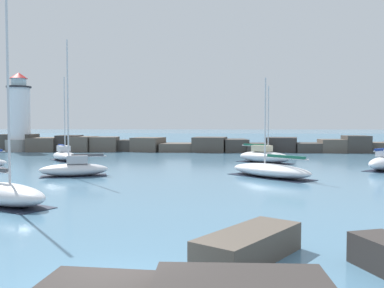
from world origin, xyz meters
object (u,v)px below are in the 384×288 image
(sailboat_moored_0, at_px, (74,168))
(sailboat_moored_5, at_px, (264,156))
(sailboat_moored_2, at_px, (5,193))
(sailboat_moored_4, at_px, (64,155))
(sailboat_moored_7, at_px, (270,170))
(lighthouse, at_px, (19,118))

(sailboat_moored_0, distance_m, sailboat_moored_5, 20.82)
(sailboat_moored_2, distance_m, sailboat_moored_5, 29.62)
(sailboat_moored_4, relative_size, sailboat_moored_7, 1.21)
(sailboat_moored_0, height_order, sailboat_moored_7, sailboat_moored_0)
(lighthouse, distance_m, sailboat_moored_2, 46.17)
(sailboat_moored_4, distance_m, sailboat_moored_7, 25.72)
(lighthouse, xyz_separation_m, sailboat_moored_5, (34.86, -17.05, -4.36))
(sailboat_moored_5, bearing_deg, sailboat_moored_4, 176.07)
(lighthouse, relative_size, sailboat_moored_5, 1.45)
(sailboat_moored_5, height_order, sailboat_moored_7, sailboat_moored_5)
(sailboat_moored_7, bearing_deg, sailboat_moored_2, -140.78)
(sailboat_moored_4, distance_m, sailboat_moored_5, 22.50)
(sailboat_moored_4, bearing_deg, sailboat_moored_7, -33.19)
(sailboat_moored_0, relative_size, sailboat_moored_2, 1.00)
(lighthouse, xyz_separation_m, sailboat_moored_0, (18.35, -29.73, -4.42))
(sailboat_moored_2, distance_m, sailboat_moored_4, 27.19)
(sailboat_moored_0, relative_size, sailboat_moored_4, 1.15)
(sailboat_moored_0, bearing_deg, sailboat_moored_5, 37.54)
(sailboat_moored_0, relative_size, sailboat_moored_7, 1.38)
(sailboat_moored_7, bearing_deg, sailboat_moored_0, -179.46)
(sailboat_moored_0, bearing_deg, sailboat_moored_2, -87.88)
(lighthouse, bearing_deg, sailboat_moored_7, -41.08)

